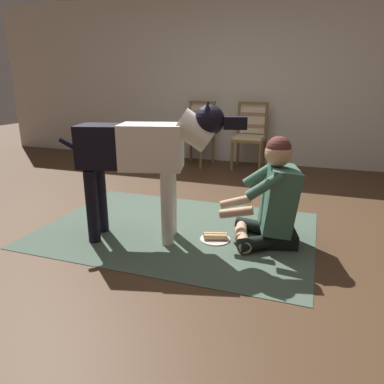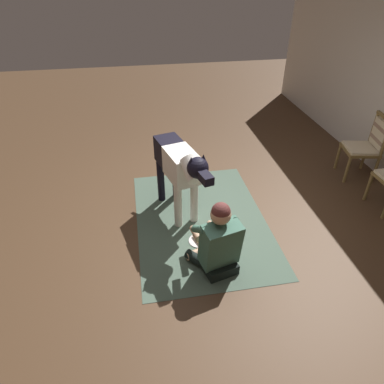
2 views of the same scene
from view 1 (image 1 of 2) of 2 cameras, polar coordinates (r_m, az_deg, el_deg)
name	(u,v)px [view 1 (image 1 of 2)]	position (r m, az deg, el deg)	size (l,w,h in m)	color
ground_plane	(174,227)	(3.31, -2.95, -5.56)	(15.77, 15.77, 0.00)	#493220
back_wall	(244,80)	(5.92, 8.26, 17.25)	(9.11, 0.10, 2.60)	silver
area_rug	(177,229)	(3.25, -2.41, -5.94)	(2.37, 1.65, 0.01)	#45594A
dining_chair_left_of_pair	(198,130)	(5.77, 1.01, 9.87)	(0.54, 0.54, 0.98)	olive
dining_chair_right_of_pair	(251,132)	(5.57, 9.30, 9.38)	(0.46, 0.47, 0.98)	olive
person_sitting_on_floor	(272,200)	(2.95, 12.68, -1.32)	(0.69, 0.58, 0.88)	black
large_dog	(145,152)	(2.88, -7.45, 6.39)	(1.46, 0.53, 1.14)	white
hot_dog_on_plate	(215,237)	(3.04, 3.72, -7.20)	(0.26, 0.26, 0.06)	silver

